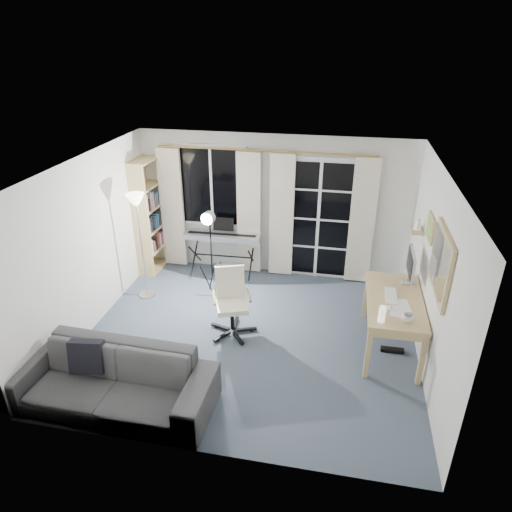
{
  "coord_description": "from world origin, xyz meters",
  "views": [
    {
      "loc": [
        1.09,
        -5.09,
        3.84
      ],
      "look_at": [
        0.02,
        0.35,
        1.09
      ],
      "focal_mm": 32.0,
      "sensor_mm": 36.0,
      "label": 1
    }
  ],
  "objects_px": {
    "keyboard_piano": "(222,237)",
    "office_chair": "(231,295)",
    "torchiere_lamp": "(137,216)",
    "desk": "(394,305)",
    "bookshelf": "(150,217)",
    "sofa": "(109,373)",
    "studio_light": "(209,228)",
    "mug": "(408,317)",
    "monitor": "(411,264)"
  },
  "relations": [
    {
      "from": "monitor",
      "to": "sofa",
      "type": "height_order",
      "value": "monitor"
    },
    {
      "from": "torchiere_lamp",
      "to": "monitor",
      "type": "height_order",
      "value": "torchiere_lamp"
    },
    {
      "from": "desk",
      "to": "sofa",
      "type": "height_order",
      "value": "sofa"
    },
    {
      "from": "keyboard_piano",
      "to": "sofa",
      "type": "bearing_deg",
      "value": -99.27
    },
    {
      "from": "monitor",
      "to": "desk",
      "type": "bearing_deg",
      "value": -113.37
    },
    {
      "from": "keyboard_piano",
      "to": "monitor",
      "type": "height_order",
      "value": "monitor"
    },
    {
      "from": "bookshelf",
      "to": "studio_light",
      "type": "relative_size",
      "value": 1.35
    },
    {
      "from": "studio_light",
      "to": "sofa",
      "type": "height_order",
      "value": "studio_light"
    },
    {
      "from": "mug",
      "to": "sofa",
      "type": "height_order",
      "value": "sofa"
    },
    {
      "from": "keyboard_piano",
      "to": "desk",
      "type": "height_order",
      "value": "keyboard_piano"
    },
    {
      "from": "mug",
      "to": "studio_light",
      "type": "bearing_deg",
      "value": 154.67
    },
    {
      "from": "office_chair",
      "to": "desk",
      "type": "height_order",
      "value": "office_chair"
    },
    {
      "from": "torchiere_lamp",
      "to": "mug",
      "type": "bearing_deg",
      "value": -16.3
    },
    {
      "from": "monitor",
      "to": "mug",
      "type": "distance_m",
      "value": 0.98
    },
    {
      "from": "office_chair",
      "to": "keyboard_piano",
      "type": "bearing_deg",
      "value": 89.24
    },
    {
      "from": "torchiere_lamp",
      "to": "monitor",
      "type": "bearing_deg",
      "value": -2.47
    },
    {
      "from": "keyboard_piano",
      "to": "office_chair",
      "type": "distance_m",
      "value": 1.65
    },
    {
      "from": "bookshelf",
      "to": "mug",
      "type": "xyz_separation_m",
      "value": [
        4.11,
        -2.14,
        -0.13
      ]
    },
    {
      "from": "studio_light",
      "to": "mug",
      "type": "bearing_deg",
      "value": -15.92
    },
    {
      "from": "office_chair",
      "to": "desk",
      "type": "bearing_deg",
      "value": -19.53
    },
    {
      "from": "bookshelf",
      "to": "studio_light",
      "type": "distance_m",
      "value": 1.56
    },
    {
      "from": "bookshelf",
      "to": "torchiere_lamp",
      "type": "distance_m",
      "value": 1.14
    },
    {
      "from": "studio_light",
      "to": "sofa",
      "type": "xyz_separation_m",
      "value": [
        -0.43,
        -2.51,
        -0.73
      ]
    },
    {
      "from": "studio_light",
      "to": "office_chair",
      "type": "distance_m",
      "value": 1.16
    },
    {
      "from": "desk",
      "to": "sofa",
      "type": "relative_size",
      "value": 0.61
    },
    {
      "from": "bookshelf",
      "to": "office_chair",
      "type": "distance_m",
      "value": 2.49
    },
    {
      "from": "bookshelf",
      "to": "studio_light",
      "type": "bearing_deg",
      "value": -29.0
    },
    {
      "from": "office_chair",
      "to": "monitor",
      "type": "xyz_separation_m",
      "value": [
        2.37,
        0.45,
        0.48
      ]
    },
    {
      "from": "monitor",
      "to": "keyboard_piano",
      "type": "bearing_deg",
      "value": 159.3
    },
    {
      "from": "torchiere_lamp",
      "to": "desk",
      "type": "relative_size",
      "value": 1.21
    },
    {
      "from": "keyboard_piano",
      "to": "sofa",
      "type": "distance_m",
      "value": 3.29
    },
    {
      "from": "bookshelf",
      "to": "studio_light",
      "type": "xyz_separation_m",
      "value": [
        1.31,
        -0.81,
        0.23
      ]
    },
    {
      "from": "torchiere_lamp",
      "to": "sofa",
      "type": "bearing_deg",
      "value": -75.59
    },
    {
      "from": "torchiere_lamp",
      "to": "office_chair",
      "type": "bearing_deg",
      "value": -21.72
    },
    {
      "from": "keyboard_piano",
      "to": "sofa",
      "type": "relative_size",
      "value": 0.57
    },
    {
      "from": "studio_light",
      "to": "desk",
      "type": "bearing_deg",
      "value": -7.59
    },
    {
      "from": "keyboard_piano",
      "to": "studio_light",
      "type": "relative_size",
      "value": 0.89
    },
    {
      "from": "office_chair",
      "to": "mug",
      "type": "xyz_separation_m",
      "value": [
        2.27,
        -0.5,
        0.25
      ]
    },
    {
      "from": "keyboard_piano",
      "to": "mug",
      "type": "distance_m",
      "value": 3.48
    },
    {
      "from": "bookshelf",
      "to": "keyboard_piano",
      "type": "relative_size",
      "value": 1.52
    },
    {
      "from": "bookshelf",
      "to": "torchiere_lamp",
      "type": "xyz_separation_m",
      "value": [
        0.28,
        -1.02,
        0.44
      ]
    },
    {
      "from": "mug",
      "to": "torchiere_lamp",
      "type": "bearing_deg",
      "value": 163.7
    },
    {
      "from": "torchiere_lamp",
      "to": "studio_light",
      "type": "bearing_deg",
      "value": 11.33
    },
    {
      "from": "torchiere_lamp",
      "to": "studio_light",
      "type": "xyz_separation_m",
      "value": [
        1.03,
        0.21,
        -0.2
      ]
    },
    {
      "from": "keyboard_piano",
      "to": "studio_light",
      "type": "height_order",
      "value": "studio_light"
    },
    {
      "from": "office_chair",
      "to": "mug",
      "type": "distance_m",
      "value": 2.34
    },
    {
      "from": "torchiere_lamp",
      "to": "keyboard_piano",
      "type": "relative_size",
      "value": 1.31
    },
    {
      "from": "torchiere_lamp",
      "to": "office_chair",
      "type": "height_order",
      "value": "torchiere_lamp"
    },
    {
      "from": "mug",
      "to": "office_chair",
      "type": "bearing_deg",
      "value": 167.6
    },
    {
      "from": "keyboard_piano",
      "to": "studio_light",
      "type": "distance_m",
      "value": 0.86
    }
  ]
}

